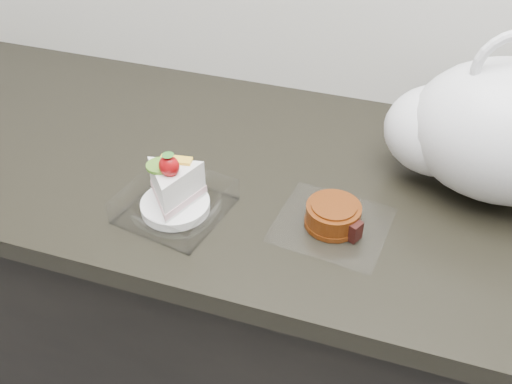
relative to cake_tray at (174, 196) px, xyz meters
The scene contains 4 objects.
counter 0.58m from the cake_tray, 30.21° to the left, with size 2.04×0.64×0.90m.
cake_tray is the anchor object (origin of this frame).
mooncake_wrap 0.27m from the cake_tray, 10.63° to the left, with size 0.20×0.19×0.04m.
plastic_bag 0.54m from the cake_tray, 25.66° to the left, with size 0.38×0.28×0.30m.
Camera 1 is at (0.08, 0.88, 1.54)m, focal length 40.00 mm.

